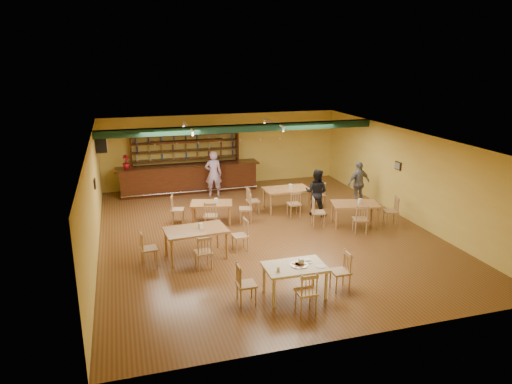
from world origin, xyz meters
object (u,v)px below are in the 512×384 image
object	(u,v)px
dining_table_b	(286,199)
patron_bar	(213,174)
dining_table_d	(355,214)
bar_counter	(189,178)
dining_table_c	(196,243)
dining_table_a	(212,212)
patron_right_a	(316,192)
near_table	(295,281)

from	to	relation	value
dining_table_b	patron_bar	size ratio (longest dim) A/B	0.90
dining_table_d	bar_counter	bearing A→B (deg)	144.63
dining_table_d	patron_bar	xyz separation A→B (m)	(-3.75, 4.55, 0.52)
bar_counter	dining_table_c	bearing A→B (deg)	-96.99
dining_table_a	dining_table_d	size ratio (longest dim) A/B	0.91
dining_table_b	dining_table_d	size ratio (longest dim) A/B	1.07
dining_table_c	patron_bar	distance (m)	5.89
patron_right_a	dining_table_b	bearing A→B (deg)	-5.34
dining_table_a	dining_table_c	xyz separation A→B (m)	(-0.96, -2.67, 0.08)
dining_table_c	near_table	xyz separation A→B (m)	(1.82, -2.77, -0.04)
dining_table_b	dining_table_c	size ratio (longest dim) A/B	0.97
bar_counter	dining_table_b	bearing A→B (deg)	-47.77
bar_counter	dining_table_d	bearing A→B (deg)	-49.46
dining_table_c	patron_bar	xyz separation A→B (m)	(1.64, 5.64, 0.48)
bar_counter	near_table	bearing A→B (deg)	-83.63
dining_table_c	patron_bar	world-z (taller)	patron_bar
bar_counter	dining_table_d	world-z (taller)	bar_counter
patron_right_a	near_table	bearing A→B (deg)	101.46
near_table	patron_bar	size ratio (longest dim) A/B	0.78
dining_table_b	dining_table_d	bearing A→B (deg)	-53.00
bar_counter	near_table	distance (m)	9.29
dining_table_b	near_table	world-z (taller)	dining_table_b
dining_table_c	near_table	bearing A→B (deg)	-61.69
bar_counter	patron_bar	distance (m)	1.23
dining_table_a	dining_table_b	distance (m)	2.86
dining_table_a	dining_table_c	world-z (taller)	dining_table_c
dining_table_b	dining_table_a	bearing A→B (deg)	-170.56
patron_bar	bar_counter	bearing A→B (deg)	-33.99
dining_table_d	patron_right_a	distance (m)	1.58
dining_table_b	patron_right_a	distance (m)	1.21
dining_table_b	patron_bar	xyz separation A→B (m)	(-2.14, 2.47, 0.49)
dining_table_a	near_table	xyz separation A→B (m)	(0.86, -5.44, 0.04)
dining_table_c	patron_right_a	world-z (taller)	patron_right_a
dining_table_a	dining_table_b	size ratio (longest dim) A/B	0.85
dining_table_a	patron_bar	bearing A→B (deg)	90.98
dining_table_b	near_table	xyz separation A→B (m)	(-1.96, -5.94, -0.02)
dining_table_d	near_table	distance (m)	5.25
bar_counter	patron_bar	bearing A→B (deg)	-44.29
bar_counter	dining_table_b	size ratio (longest dim) A/B	3.56
dining_table_d	dining_table_b	bearing A→B (deg)	141.78
dining_table_d	patron_right_a	size ratio (longest dim) A/B	0.91
near_table	patron_right_a	world-z (taller)	patron_right_a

